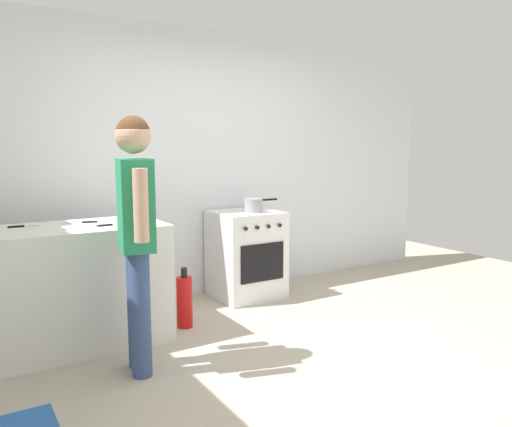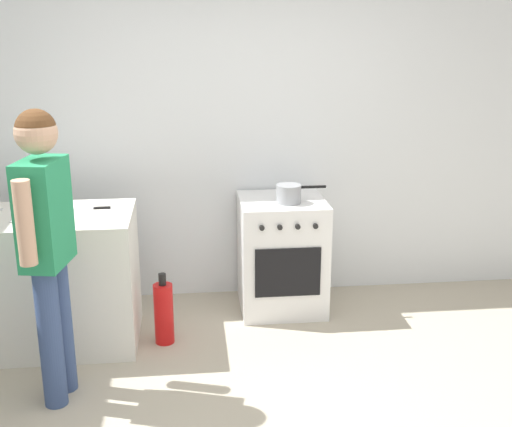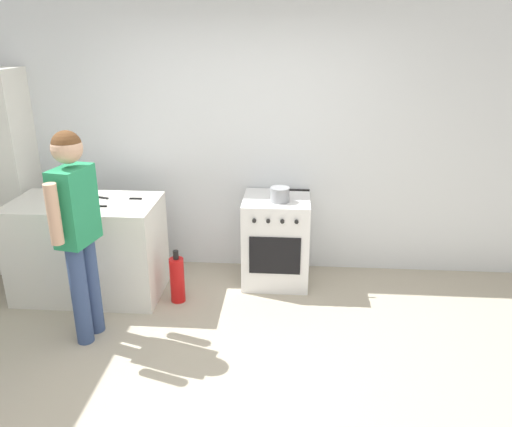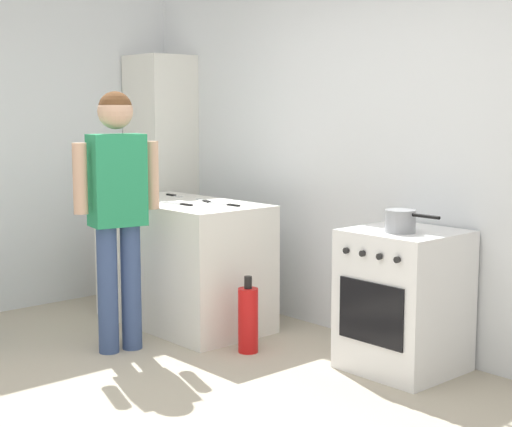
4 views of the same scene
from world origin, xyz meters
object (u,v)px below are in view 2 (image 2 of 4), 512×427
Objects in this scene: person at (46,233)px; oven_left at (282,254)px; knife_utility at (48,209)px; knife_bread at (41,220)px; fire_extinguisher at (164,313)px; pot at (289,194)px; knife_carving at (87,209)px.

oven_left is at bearing 36.49° from person.
knife_bread is at bearing -88.61° from knife_utility.
fire_extinguisher is at bearing -151.22° from oven_left.
knife_bread is 0.25m from knife_utility.
pot reaches higher than knife_utility.
person reaches higher than knife_utility.
knife_carving reaches higher than fire_extinguisher.
knife_carving is 0.66× the size of fire_extinguisher.
fire_extinguisher is at bearing -16.89° from knife_utility.
knife_carving reaches higher than oven_left.
fire_extinguisher is (-0.90, -0.39, -0.70)m from pot.
knife_bread is 1.00m from fire_extinguisher.
knife_utility is 0.49× the size of fire_extinguisher.
oven_left is 1.70m from knife_utility.
person is 3.34× the size of fire_extinguisher.
knife_bread and knife_carving have the same top height.
oven_left reaches higher than fire_extinguisher.
pot is 1.40m from knife_carving.
person is (-0.10, -0.80, 0.10)m from knife_carving.
knife_bread is (-1.64, -0.41, -0.01)m from pot.
knife_carving is (-1.35, -0.27, 0.48)m from oven_left.
knife_utility is 0.15× the size of person.
knife_utility is at bearing 91.39° from knife_bread.
oven_left is 2.38× the size of pot.
pot is at bearing 7.54° from knife_carving.
person is at bearing -97.12° from knife_carving.
person reaches higher than pot.
oven_left is 2.57× the size of knife_carving.
person reaches higher than knife_bread.
pot is 1.78m from person.
pot is 1.02× the size of knife_bread.
knife_utility is at bearing 175.36° from knife_carving.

